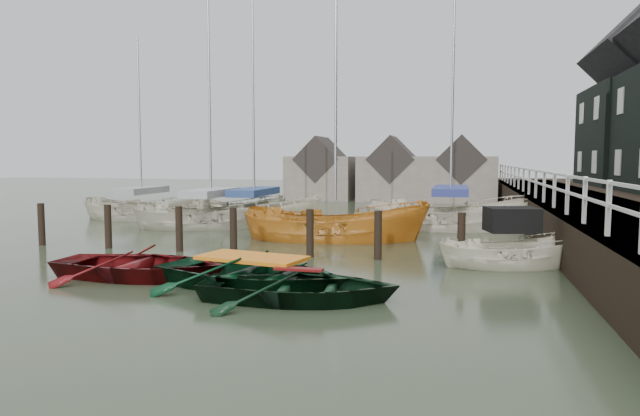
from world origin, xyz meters
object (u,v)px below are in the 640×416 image
(rowboat_green, at_px, (252,288))
(sailboat_c, at_px, (335,239))
(sailboat_a, at_px, (212,226))
(sailboat_b, at_px, (254,223))
(sailboat_e, at_px, (142,218))
(rowboat_red, at_px, (142,278))
(motorboat, at_px, (511,263))
(sailboat_d, at_px, (450,227))
(rowboat_dkgreen, at_px, (299,300))

(rowboat_green, xyz_separation_m, sailboat_c, (0.18, 7.91, 0.01))
(sailboat_a, relative_size, sailboat_b, 0.99)
(sailboat_a, relative_size, sailboat_e, 1.17)
(rowboat_red, xyz_separation_m, sailboat_a, (-2.63, 9.75, 0.06))
(motorboat, relative_size, sailboat_e, 0.43)
(sailboat_a, height_order, sailboat_e, sailboat_a)
(sailboat_a, bearing_deg, motorboat, -142.45)
(sailboat_c, relative_size, sailboat_d, 0.82)
(rowboat_dkgreen, distance_m, sailboat_d, 13.05)
(rowboat_dkgreen, bearing_deg, sailboat_d, -17.75)
(rowboat_dkgreen, distance_m, sailboat_c, 8.76)
(rowboat_green, distance_m, rowboat_dkgreen, 1.52)
(rowboat_green, relative_size, sailboat_b, 0.40)
(sailboat_d, distance_m, sailboat_e, 14.27)
(sailboat_c, bearing_deg, sailboat_a, 62.46)
(sailboat_b, bearing_deg, motorboat, -118.70)
(sailboat_a, height_order, sailboat_c, sailboat_a)
(sailboat_b, bearing_deg, rowboat_red, -165.91)
(rowboat_green, height_order, sailboat_c, sailboat_c)
(sailboat_c, bearing_deg, rowboat_green, 172.75)
(rowboat_dkgreen, relative_size, motorboat, 0.99)
(rowboat_green, distance_m, sailboat_d, 12.65)
(motorboat, bearing_deg, sailboat_e, 48.26)
(rowboat_dkgreen, height_order, sailboat_c, sailboat_c)
(rowboat_dkgreen, xyz_separation_m, motorboat, (4.50, 4.82, 0.11))
(sailboat_b, xyz_separation_m, sailboat_d, (8.28, 0.51, 0.00))
(sailboat_c, bearing_deg, motorboat, -130.48)
(sailboat_d, bearing_deg, rowboat_dkgreen, 162.94)
(rowboat_red, xyz_separation_m, rowboat_dkgreen, (4.30, -1.24, 0.00))
(rowboat_green, bearing_deg, sailboat_d, -7.01)
(rowboat_red, bearing_deg, sailboat_b, 4.77)
(sailboat_a, bearing_deg, sailboat_c, -135.70)
(sailboat_b, height_order, sailboat_c, sailboat_b)
(motorboat, distance_m, sailboat_e, 18.02)
(rowboat_dkgreen, relative_size, sailboat_c, 0.38)
(motorboat, bearing_deg, rowboat_dkgreen, 122.76)
(sailboat_a, height_order, sailboat_b, sailboat_b)
(motorboat, height_order, sailboat_d, sailboat_d)
(sailboat_b, distance_m, sailboat_e, 6.05)
(sailboat_d, bearing_deg, rowboat_red, 143.66)
(rowboat_green, bearing_deg, rowboat_dkgreen, -109.24)
(rowboat_red, bearing_deg, sailboat_c, -24.50)
(rowboat_dkgreen, xyz_separation_m, sailboat_c, (-1.12, 8.69, 0.01))
(sailboat_d, bearing_deg, motorboat, -172.54)
(motorboat, height_order, sailboat_c, sailboat_c)
(sailboat_a, bearing_deg, rowboat_dkgreen, -171.88)
(rowboat_dkgreen, bearing_deg, rowboat_red, 68.52)
(sailboat_a, bearing_deg, sailboat_d, -103.80)
(rowboat_green, relative_size, sailboat_e, 0.47)
(sailboat_b, xyz_separation_m, sailboat_c, (4.37, -3.56, -0.05))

